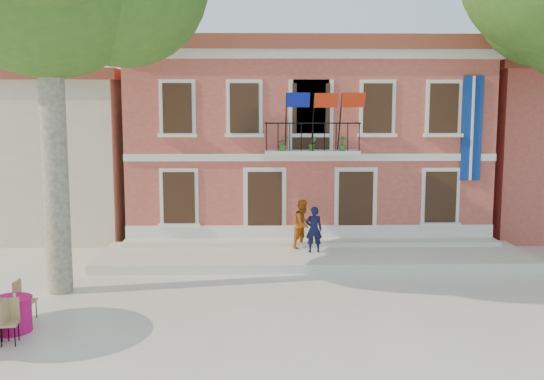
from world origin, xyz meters
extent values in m
plane|color=beige|center=(0.00, 0.00, 0.00)|extent=(90.00, 90.00, 0.00)
cube|color=#C86548|center=(2.00, 10.00, 3.50)|extent=(13.00, 8.00, 7.00)
cube|color=brown|center=(2.00, 10.00, 7.25)|extent=(13.50, 8.50, 0.50)
cube|color=silver|center=(2.00, 6.05, 6.85)|extent=(13.30, 0.35, 0.35)
cube|color=silver|center=(2.00, 5.55, 3.50)|extent=(3.20, 0.90, 0.15)
cube|color=black|center=(2.00, 5.15, 4.50)|extent=(3.20, 0.04, 0.04)
cube|color=navy|center=(7.60, 5.94, 4.30)|extent=(0.70, 0.05, 3.60)
cube|color=#0C178D|center=(1.10, 4.80, 5.25)|extent=(0.76, 0.27, 0.47)
cube|color=red|center=(2.00, 4.80, 5.25)|extent=(0.76, 0.29, 0.47)
cube|color=red|center=(2.90, 4.80, 5.25)|extent=(0.76, 0.27, 0.47)
imported|color=#26591E|center=(1.00, 5.25, 3.82)|extent=(0.43, 0.37, 0.48)
imported|color=#26591E|center=(2.00, 5.25, 3.82)|extent=(0.26, 0.21, 0.48)
imported|color=#26591E|center=(3.00, 5.25, 3.82)|extent=(0.27, 0.27, 0.48)
cube|color=beige|center=(-9.50, 11.00, 3.00)|extent=(9.00, 9.00, 6.00)
cube|color=brown|center=(-9.50, 11.00, 6.20)|extent=(9.40, 9.40, 0.40)
cube|color=silver|center=(2.00, 4.40, 0.15)|extent=(14.00, 3.40, 0.30)
cylinder|color=#A59E84|center=(-5.21, 1.08, 3.70)|extent=(0.67, 0.67, 7.40)
imported|color=black|center=(1.99, 4.39, 1.06)|extent=(0.56, 0.38, 1.52)
imported|color=#C35F16|center=(1.69, 5.05, 1.12)|extent=(1.01, 1.01, 1.65)
cube|color=tan|center=(-5.06, -2.70, 0.47)|extent=(0.48, 0.48, 0.95)
cylinder|color=#DE1459|center=(-5.28, -1.95, 0.38)|extent=(0.84, 0.84, 0.75)
cylinder|color=#DE1459|center=(-5.28, -1.95, 0.76)|extent=(0.90, 0.90, 0.02)
cube|color=tan|center=(-5.26, -1.20, 0.47)|extent=(0.43, 0.43, 0.95)
camera|label=1|loc=(0.24, -15.04, 4.83)|focal=40.00mm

